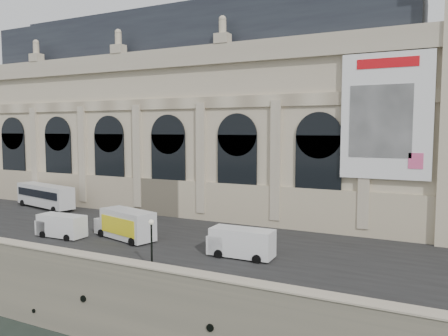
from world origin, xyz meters
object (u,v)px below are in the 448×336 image
object	(u,v)px
van_b	(59,226)
box_truck	(125,224)
lamp_right	(152,245)
bus_left	(45,195)
van_c	(238,243)

from	to	relation	value
van_b	box_truck	bearing A→B (deg)	19.80
box_truck	lamp_right	distance (m)	11.18
bus_left	lamp_right	distance (m)	34.81
lamp_right	van_b	bearing A→B (deg)	163.35
van_b	box_truck	distance (m)	7.36
bus_left	box_truck	distance (m)	24.00
box_truck	lamp_right	bearing A→B (deg)	-39.67
van_c	lamp_right	distance (m)	8.19
box_truck	bus_left	bearing A→B (deg)	157.78
van_b	van_c	bearing A→B (deg)	5.24
bus_left	lamp_right	size ratio (longest dim) A/B	2.84
bus_left	box_truck	world-z (taller)	bus_left
bus_left	van_c	xyz separation A→B (m)	(35.73, -9.69, -0.60)
van_c	van_b	bearing A→B (deg)	-174.76
bus_left	lamp_right	world-z (taller)	lamp_right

